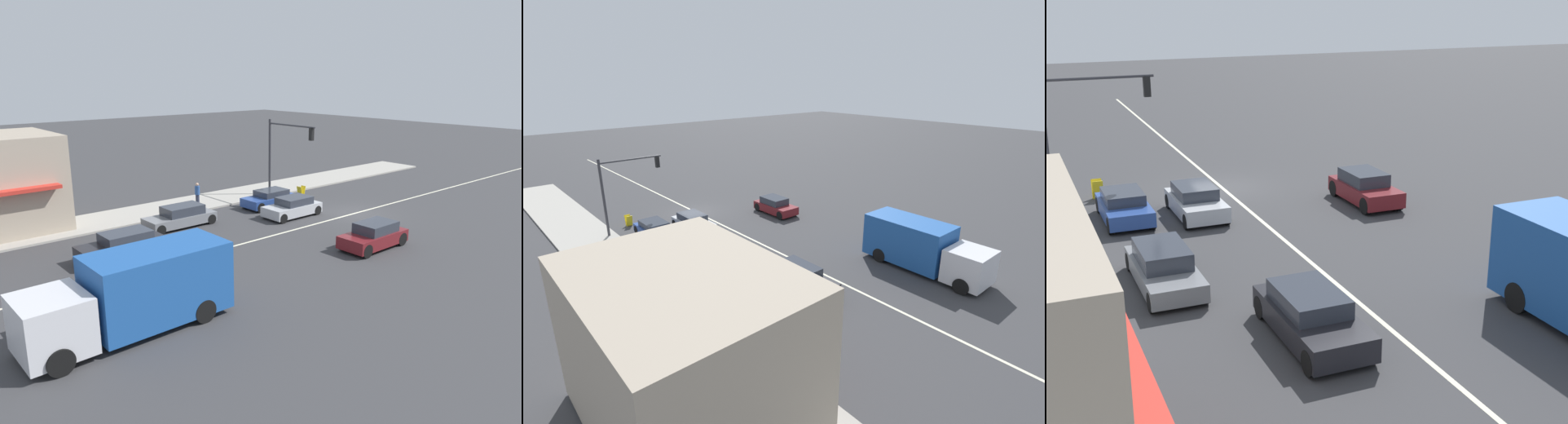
{
  "view_description": "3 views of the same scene",
  "coord_description": "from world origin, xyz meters",
  "views": [
    {
      "loc": [
        -20.41,
        25.87,
        8.89
      ],
      "look_at": [
        -1.54,
        9.58,
        2.11
      ],
      "focal_mm": 35.0,
      "sensor_mm": 36.0,
      "label": 1
    },
    {
      "loc": [
        15.96,
        29.88,
        11.25
      ],
      "look_at": [
        -1.31,
        10.06,
        2.3
      ],
      "focal_mm": 28.0,
      "sensor_mm": 36.0,
      "label": 2
    },
    {
      "loc": [
        9.21,
        31.44,
        9.01
      ],
      "look_at": [
        0.38,
        10.88,
        2.0
      ],
      "focal_mm": 50.0,
      "sensor_mm": 36.0,
      "label": 3
    }
  ],
  "objects": [
    {
      "name": "lane_marking_center",
      "position": [
        0.0,
        0.0,
        0.0
      ],
      "size": [
        0.16,
        60.0,
        0.01
      ],
      "primitive_type": "cube",
      "color": "beige",
      "rests_on": "ground"
    },
    {
      "name": "coupe_blue",
      "position": [
        5.0,
        3.11,
        0.58
      ],
      "size": [
        1.78,
        3.83,
        1.18
      ],
      "color": "#284793",
      "rests_on": "ground"
    },
    {
      "name": "sedan_silver",
      "position": [
        2.2,
        3.65,
        0.61
      ],
      "size": [
        1.78,
        3.85,
        1.26
      ],
      "color": "#B7BABF",
      "rests_on": "ground"
    },
    {
      "name": "sedan_maroon",
      "position": [
        -5.0,
        4.7,
        0.66
      ],
      "size": [
        1.76,
        3.91,
        1.38
      ],
      "color": "maroon",
      "rests_on": "ground"
    },
    {
      "name": "sedan_dark",
      "position": [
        2.2,
        15.4,
        0.64
      ],
      "size": [
        1.83,
        4.33,
        1.33
      ],
      "color": "black",
      "rests_on": "ground"
    },
    {
      "name": "ground_plane",
      "position": [
        0.0,
        18.0,
        0.0
      ],
      "size": [
        160.0,
        160.0,
        0.0
      ],
      "primitive_type": "plane",
      "color": "#38383A"
    },
    {
      "name": "suv_grey",
      "position": [
        5.0,
        10.31,
        0.6
      ],
      "size": [
        1.74,
        4.3,
        1.27
      ],
      "color": "slate",
      "rests_on": "ground"
    },
    {
      "name": "traffic_signal_main",
      "position": [
        6.12,
        0.84,
        3.9
      ],
      "size": [
        4.59,
        0.34,
        5.6
      ],
      "color": "#333338",
      "rests_on": "sidewalk_right"
    },
    {
      "name": "pedestrian",
      "position": [
        7.92,
        7.12,
        0.99
      ],
      "size": [
        0.34,
        0.34,
        1.65
      ],
      "color": "#282D42",
      "rests_on": "sidewalk_right"
    },
    {
      "name": "sidewalk_right",
      "position": [
        9.0,
        18.5,
        0.06
      ],
      "size": [
        4.0,
        73.0,
        0.12
      ],
      "primitive_type": "cube",
      "color": "#A8A399",
      "rests_on": "ground"
    },
    {
      "name": "warning_aframe_sign",
      "position": [
        5.55,
        -0.52,
        0.43
      ],
      "size": [
        0.45,
        0.53,
        0.84
      ],
      "color": "yellow",
      "rests_on": "ground"
    },
    {
      "name": "delivery_truck",
      "position": [
        -5.0,
        18.4,
        1.47
      ],
      "size": [
        2.44,
        7.5,
        2.87
      ],
      "color": "silver",
      "rests_on": "ground"
    }
  ]
}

